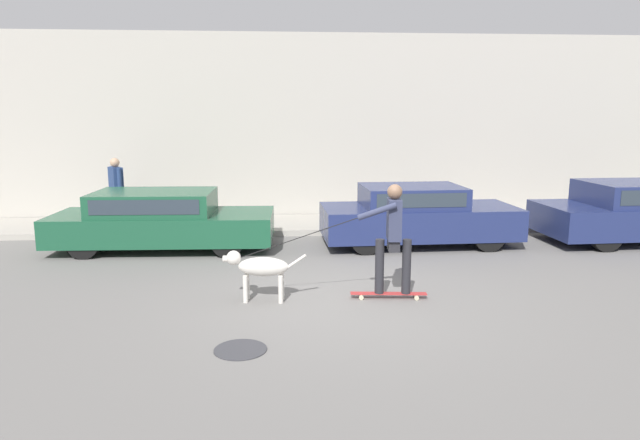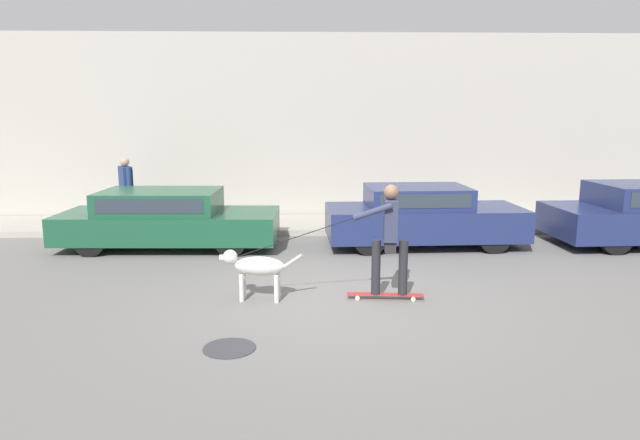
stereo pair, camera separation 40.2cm
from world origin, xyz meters
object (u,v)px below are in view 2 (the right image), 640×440
(parked_car_0, at_px, (167,219))
(pedestrian_with_bag, at_px, (126,188))
(parked_car_1, at_px, (422,217))
(dog, at_px, (256,267))
(skateboarder, at_px, (389,235))

(parked_car_0, distance_m, pedestrian_with_bag, 2.48)
(parked_car_1, relative_size, dog, 3.33)
(dog, bearing_deg, parked_car_1, -125.66)
(parked_car_1, height_order, dog, parked_car_1)
(parked_car_1, bearing_deg, skateboarder, -111.10)
(skateboarder, bearing_deg, pedestrian_with_bag, -39.67)
(parked_car_1, distance_m, pedestrian_with_bag, 6.99)
(parked_car_0, bearing_deg, pedestrian_with_bag, 127.14)
(parked_car_0, relative_size, parked_car_1, 1.09)
(parked_car_1, relative_size, skateboarder, 1.42)
(skateboarder, xyz_separation_m, pedestrian_with_bag, (-5.47, 5.49, 0.01))
(skateboarder, bearing_deg, parked_car_1, -103.77)
(parked_car_0, bearing_deg, parked_car_1, 1.65)
(parked_car_0, xyz_separation_m, skateboarder, (4.05, -3.50, 0.40))
(dog, height_order, skateboarder, skateboarder)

